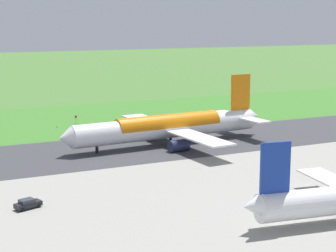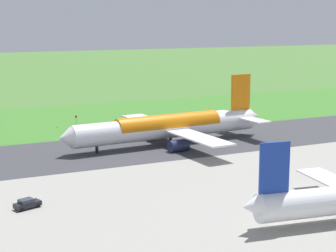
{
  "view_description": "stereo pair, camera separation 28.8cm",
  "coord_description": "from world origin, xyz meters",
  "px_view_note": "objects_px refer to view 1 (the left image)",
  "views": [
    {
      "loc": [
        67.83,
        120.4,
        29.63
      ],
      "look_at": [
        10.66,
        0.0,
        4.5
      ],
      "focal_mm": 61.14,
      "sensor_mm": 36.0,
      "label": 1
    },
    {
      "loc": [
        67.57,
        120.52,
        29.63
      ],
      "look_at": [
        10.66,
        0.0,
        4.5
      ],
      "focal_mm": 61.14,
      "sensor_mm": 36.0,
      "label": 2
    }
  ],
  "objects_px": {
    "no_stopping_sign": "(76,119)",
    "traffic_cone_orange": "(57,127)",
    "service_car_followme": "(28,204)",
    "airliner_main": "(169,126)"
  },
  "relations": [
    {
      "from": "airliner_main",
      "to": "service_car_followme",
      "type": "distance_m",
      "value": 52.3
    },
    {
      "from": "service_car_followme",
      "to": "traffic_cone_orange",
      "type": "xyz_separation_m",
      "value": [
        -21.55,
        -64.96,
        -0.57
      ]
    },
    {
      "from": "airliner_main",
      "to": "traffic_cone_orange",
      "type": "height_order",
      "value": "airliner_main"
    },
    {
      "from": "traffic_cone_orange",
      "to": "airliner_main",
      "type": "bearing_deg",
      "value": 120.6
    },
    {
      "from": "airliner_main",
      "to": "service_car_followme",
      "type": "relative_size",
      "value": 11.89
    },
    {
      "from": "no_stopping_sign",
      "to": "traffic_cone_orange",
      "type": "height_order",
      "value": "no_stopping_sign"
    },
    {
      "from": "service_car_followme",
      "to": "traffic_cone_orange",
      "type": "bearing_deg",
      "value": -108.35
    },
    {
      "from": "no_stopping_sign",
      "to": "traffic_cone_orange",
      "type": "relative_size",
      "value": 4.25
    },
    {
      "from": "airliner_main",
      "to": "traffic_cone_orange",
      "type": "xyz_separation_m",
      "value": [
        18.97,
        -32.08,
        -4.08
      ]
    },
    {
      "from": "service_car_followme",
      "to": "traffic_cone_orange",
      "type": "height_order",
      "value": "service_car_followme"
    }
  ]
}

